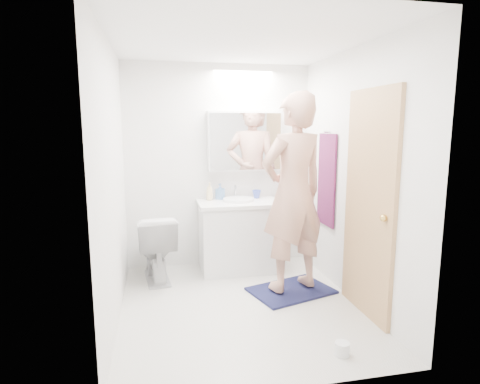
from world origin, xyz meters
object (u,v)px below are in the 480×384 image
object	(u,v)px
soap_bottle_b	(220,191)
toothbrush_cup	(257,194)
toilet	(155,247)
vanity_cabinet	(239,237)
toilet_paper_roll	(342,349)
medicine_cabinet	(245,141)
person	(293,193)
soap_bottle_a	(210,191)

from	to	relation	value
soap_bottle_b	toothbrush_cup	xyz separation A→B (m)	(0.44, -0.02, -0.04)
toothbrush_cup	toilet	bearing A→B (deg)	-167.22
vanity_cabinet	toilet	bearing A→B (deg)	-173.20
toilet	toilet_paper_roll	world-z (taller)	toilet
toilet	soap_bottle_b	world-z (taller)	soap_bottle_b
toilet	toothbrush_cup	distance (m)	1.34
medicine_cabinet	person	size ratio (longest dim) A/B	0.45
toilet	soap_bottle_b	size ratio (longest dim) A/B	3.94
vanity_cabinet	soap_bottle_a	size ratio (longest dim) A/B	4.34
person	soap_bottle_b	distance (m)	1.11
toothbrush_cup	toilet_paper_roll	size ratio (longest dim) A/B	0.96
soap_bottle_a	toilet_paper_roll	distance (m)	2.36
medicine_cabinet	person	world-z (taller)	person
vanity_cabinet	person	world-z (taller)	person
soap_bottle_a	soap_bottle_b	xyz separation A→B (m)	(0.13, 0.03, -0.01)
vanity_cabinet	soap_bottle_a	xyz separation A→B (m)	(-0.32, 0.15, 0.53)
person	soap_bottle_a	world-z (taller)	person
soap_bottle_a	soap_bottle_b	size ratio (longest dim) A/B	1.10
soap_bottle_b	toothbrush_cup	size ratio (longest dim) A/B	1.78
toilet_paper_roll	toilet	bearing A→B (deg)	126.59
vanity_cabinet	toothbrush_cup	world-z (taller)	toothbrush_cup
medicine_cabinet	toothbrush_cup	world-z (taller)	medicine_cabinet
toilet	person	distance (m)	1.63
soap_bottle_b	toilet_paper_roll	world-z (taller)	soap_bottle_b
person	soap_bottle_a	distance (m)	1.16
toilet	soap_bottle_a	bearing A→B (deg)	-163.92
vanity_cabinet	soap_bottle_b	bearing A→B (deg)	137.05
soap_bottle_a	toilet	bearing A→B (deg)	-157.49
vanity_cabinet	soap_bottle_b	world-z (taller)	soap_bottle_b
vanity_cabinet	medicine_cabinet	xyz separation A→B (m)	(0.11, 0.21, 1.11)
medicine_cabinet	toilet	size ratio (longest dim) A/B	1.19
vanity_cabinet	person	distance (m)	1.06
vanity_cabinet	toilet_paper_roll	world-z (taller)	vanity_cabinet
person	soap_bottle_a	xyz separation A→B (m)	(-0.71, 0.90, -0.10)
soap_bottle_a	toothbrush_cup	size ratio (longest dim) A/B	1.97
medicine_cabinet	toothbrush_cup	xyz separation A→B (m)	(0.14, -0.05, -0.63)
medicine_cabinet	soap_bottle_b	xyz separation A→B (m)	(-0.30, -0.03, -0.59)
vanity_cabinet	toilet	xyz separation A→B (m)	(-0.96, -0.11, -0.02)
toilet	vanity_cabinet	bearing A→B (deg)	-179.62
toilet	soap_bottle_b	bearing A→B (deg)	-165.47
medicine_cabinet	soap_bottle_b	distance (m)	0.66
soap_bottle_b	toothbrush_cup	world-z (taller)	soap_bottle_b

